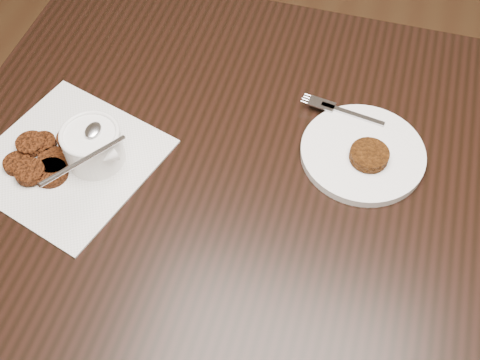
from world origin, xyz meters
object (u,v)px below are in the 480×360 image
Objects in this scene: sauce_ramekin at (89,133)px; table at (310,279)px; plate_with_patty at (363,150)px; napkin at (69,160)px.

table is at bearing 9.48° from sauce_ramekin.
sauce_ramekin reaches higher than table.
plate_with_patty is at bearing 59.52° from table.
napkin reaches higher than table.
table is 4.91× the size of napkin.
sauce_ramekin is at bearing -170.52° from table.
table is 0.59m from napkin.
plate_with_patty is at bearing 17.23° from napkin.
table is 0.40m from plate_with_patty.
table is at bearing -120.48° from plate_with_patty.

